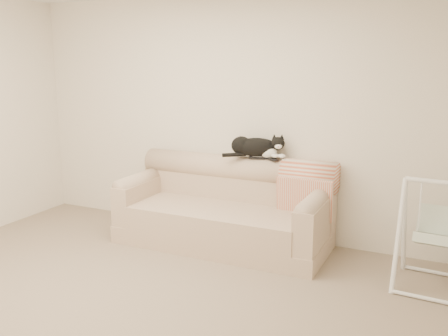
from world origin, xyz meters
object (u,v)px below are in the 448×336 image
at_px(remote_b, 272,159).
at_px(tuxedo_cat, 256,147).
at_px(baby_swing, 435,234).
at_px(remote_a, 257,157).
at_px(sofa, 225,211).

bearing_deg(remote_b, tuxedo_cat, 174.70).
bearing_deg(baby_swing, remote_a, 166.35).
bearing_deg(remote_b, remote_a, 178.48).
bearing_deg(tuxedo_cat, remote_a, -31.34).
height_order(remote_a, baby_swing, baby_swing).
relative_size(sofa, baby_swing, 2.30).
relative_size(remote_a, remote_b, 1.07).
distance_m(sofa, baby_swing, 2.07).
height_order(tuxedo_cat, baby_swing, tuxedo_cat).
bearing_deg(baby_swing, remote_b, 165.21).
height_order(sofa, remote_b, remote_b).
relative_size(remote_b, tuxedo_cat, 0.27).
distance_m(sofa, remote_b, 0.74).
bearing_deg(baby_swing, sofa, 174.09).
bearing_deg(tuxedo_cat, remote_b, -5.30).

